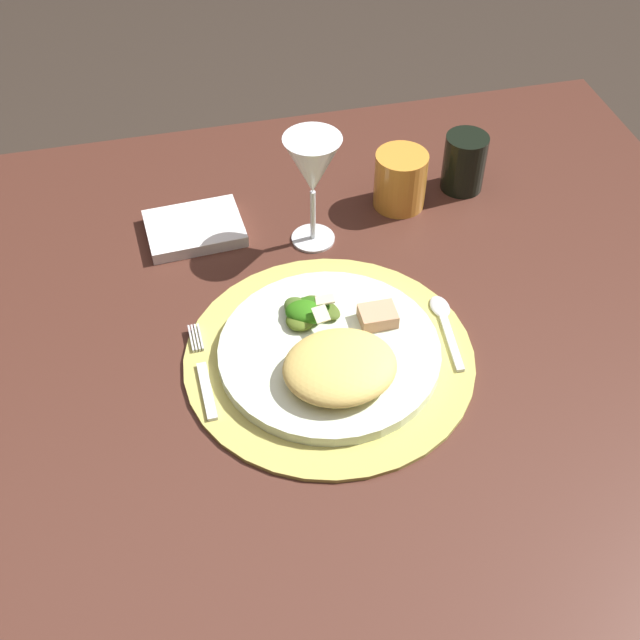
% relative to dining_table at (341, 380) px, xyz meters
% --- Properties ---
extents(ground_plane, '(6.00, 6.00, 0.00)m').
position_rel_dining_table_xyz_m(ground_plane, '(0.00, 0.00, -0.62)').
color(ground_plane, '#342A22').
extents(dining_table, '(1.17, 1.00, 0.74)m').
position_rel_dining_table_xyz_m(dining_table, '(0.00, 0.00, 0.00)').
color(dining_table, '#49271E').
rests_on(dining_table, ground).
extents(placemat, '(0.36, 0.36, 0.01)m').
position_rel_dining_table_xyz_m(placemat, '(-0.03, -0.06, 0.12)').
color(placemat, tan).
rests_on(placemat, dining_table).
extents(dinner_plate, '(0.28, 0.28, 0.02)m').
position_rel_dining_table_xyz_m(dinner_plate, '(-0.03, -0.06, 0.13)').
color(dinner_plate, silver).
rests_on(dinner_plate, placemat).
extents(pasta_serving, '(0.14, 0.13, 0.04)m').
position_rel_dining_table_xyz_m(pasta_serving, '(-0.03, -0.10, 0.16)').
color(pasta_serving, '#E5C262').
rests_on(pasta_serving, dinner_plate).
extents(salad_greens, '(0.08, 0.07, 0.03)m').
position_rel_dining_table_xyz_m(salad_greens, '(-0.05, 0.00, 0.15)').
color(salad_greens, '#2C7313').
rests_on(salad_greens, dinner_plate).
extents(bread_piece, '(0.05, 0.04, 0.02)m').
position_rel_dining_table_xyz_m(bread_piece, '(0.04, -0.03, 0.15)').
color(bread_piece, tan).
rests_on(bread_piece, dinner_plate).
extents(fork, '(0.02, 0.16, 0.00)m').
position_rel_dining_table_xyz_m(fork, '(-0.19, -0.05, 0.13)').
color(fork, silver).
rests_on(fork, placemat).
extents(spoon, '(0.03, 0.13, 0.01)m').
position_rel_dining_table_xyz_m(spoon, '(0.13, -0.03, 0.13)').
color(spoon, silver).
rests_on(spoon, placemat).
extents(napkin, '(0.14, 0.11, 0.02)m').
position_rel_dining_table_xyz_m(napkin, '(-0.16, 0.23, 0.13)').
color(napkin, white).
rests_on(napkin, dining_table).
extents(wine_glass, '(0.08, 0.08, 0.17)m').
position_rel_dining_table_xyz_m(wine_glass, '(-0.00, 0.17, 0.24)').
color(wine_glass, silver).
rests_on(wine_glass, dining_table).
extents(amber_tumbler, '(0.08, 0.08, 0.09)m').
position_rel_dining_table_xyz_m(amber_tumbler, '(0.15, 0.23, 0.16)').
color(amber_tumbler, orange).
rests_on(amber_tumbler, dining_table).
extents(dark_tumbler, '(0.06, 0.06, 0.09)m').
position_rel_dining_table_xyz_m(dark_tumbler, '(0.25, 0.24, 0.16)').
color(dark_tumbler, black).
rests_on(dark_tumbler, dining_table).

